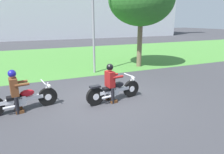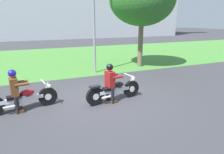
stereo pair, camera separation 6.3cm
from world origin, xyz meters
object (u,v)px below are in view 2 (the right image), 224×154
Objects in this scene: motorcycle_lead at (114,90)px; streetlight_pole at (96,8)px; rider_follow at (15,88)px; motorcycle_follow at (22,99)px; rider_lead at (110,80)px.

streetlight_pole reaches higher than motorcycle_lead.
motorcycle_lead is 3.29m from rider_follow.
rider_lead is at bearing -17.17° from motorcycle_follow.
streetlight_pole is at bearing 69.21° from rider_lead.
motorcycle_lead is 5.23m from streetlight_pole.
rider_lead is (-0.17, -0.02, 0.43)m from motorcycle_lead.
motorcycle_follow is at bearing 163.71° from motorcycle_lead.
motorcycle_follow is 0.41× the size of streetlight_pole.
rider_follow is (-0.17, -0.02, 0.43)m from motorcycle_follow.
streetlight_pole is (3.81, 3.75, 3.09)m from motorcycle_follow.
motorcycle_lead reaches higher than motorcycle_follow.
motorcycle_follow is (-2.90, 0.44, -0.43)m from rider_lead.
streetlight_pole is at bearing 34.92° from rider_follow.
motorcycle_lead is 1.56× the size of rider_follow.
motorcycle_follow is at bearing 162.83° from rider_lead.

